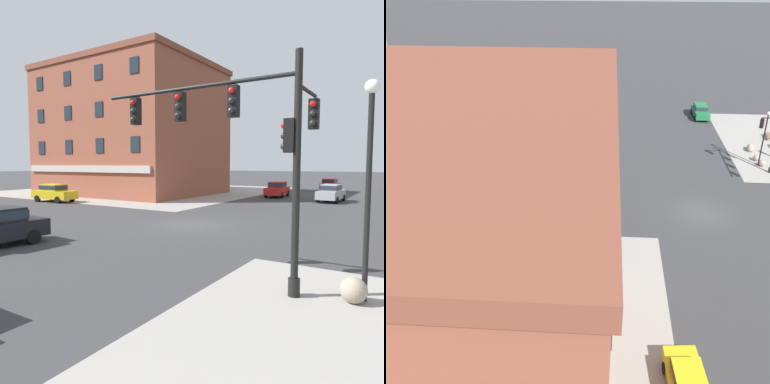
# 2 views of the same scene
# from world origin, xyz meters

# --- Properties ---
(ground_plane) EXTENTS (320.00, 320.00, 0.00)m
(ground_plane) POSITION_xyz_m (0.00, 0.00, 0.00)
(ground_plane) COLOR #38383A
(bollard_sphere_curb_a) EXTENTS (0.68, 0.68, 0.68)m
(bollard_sphere_curb_a) POSITION_xyz_m (9.78, -7.65, 0.34)
(bollard_sphere_curb_a) COLOR gray
(bollard_sphere_curb_a) RESTS_ON ground
(bollard_sphere_curb_b) EXTENTS (0.68, 0.68, 0.68)m
(bollard_sphere_curb_b) POSITION_xyz_m (11.10, -7.43, 0.34)
(bollard_sphere_curb_b) COLOR gray
(bollard_sphere_curb_b) RESTS_ON ground
(bollard_sphere_curb_c) EXTENTS (0.68, 0.68, 0.68)m
(bollard_sphere_curb_c) POSITION_xyz_m (13.45, -7.43, 0.34)
(bollard_sphere_curb_c) COLOR gray
(bollard_sphere_curb_c) RESTS_ON ground
(bollard_sphere_curb_d) EXTENTS (0.68, 0.68, 0.68)m
(bollard_sphere_curb_d) POSITION_xyz_m (14.05, -7.55, 0.34)
(bollard_sphere_curb_d) COLOR gray
(bollard_sphere_curb_d) RESTS_ON ground
(bench_mid_block) EXTENTS (1.84, 0.68, 0.49)m
(bench_mid_block) POSITION_xyz_m (17.46, -10.51, 0.33)
(bench_mid_block) COLOR brown
(bench_mid_block) RESTS_ON ground
(street_lamp_corner_near) EXTENTS (0.36, 0.36, 5.71)m
(street_lamp_corner_near) POSITION_xyz_m (10.00, -7.35, 3.55)
(street_lamp_corner_near) COLOR black
(street_lamp_corner_near) RESTS_ON ground
(car_main_northbound_far) EXTENTS (2.12, 4.51, 1.68)m
(car_main_northbound_far) POSITION_xyz_m (-1.63, 19.98, 0.92)
(car_main_northbound_far) COLOR red
(car_main_northbound_far) RESTS_ON ground
(car_main_southbound_near) EXTENTS (4.53, 2.15, 1.68)m
(car_main_southbound_near) POSITION_xyz_m (-17.92, 3.79, 0.92)
(car_main_southbound_near) COLOR gold
(car_main_southbound_near) RESTS_ON ground
(car_cross_westbound) EXTENTS (2.08, 4.49, 1.68)m
(car_cross_westbound) POSITION_xyz_m (4.35, 17.78, 0.92)
(car_cross_westbound) COLOR #99999E
(car_cross_westbound) RESTS_ON ground
(car_cross_far) EXTENTS (4.42, 1.92, 1.68)m
(car_cross_far) POSITION_xyz_m (24.48, -3.80, 0.92)
(car_cross_far) COLOR #1E6B3D
(car_cross_far) RESTS_ON ground
(storefront_block_near_corner) EXTENTS (19.37, 15.68, 15.14)m
(storefront_block_near_corner) POSITION_xyz_m (-18.50, 15.64, 7.58)
(storefront_block_near_corner) COLOR brown
(storefront_block_near_corner) RESTS_ON ground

